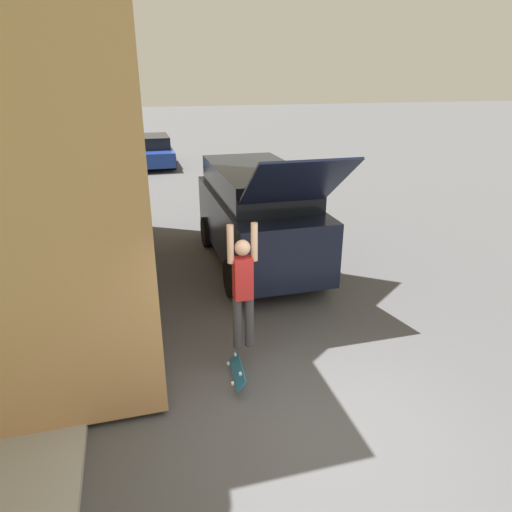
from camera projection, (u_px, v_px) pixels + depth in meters
name	position (u px, v px, depth m)	size (l,w,h in m)	color
ground_plane	(318.00, 429.00, 5.54)	(120.00, 120.00, 0.00)	#49494C
sidewalk	(61.00, 268.00, 10.02)	(1.80, 80.00, 0.10)	#9E9E99
suv_parked	(257.00, 214.00, 9.95)	(2.02, 5.38, 2.86)	black
car_down_street	(151.00, 151.00, 21.33)	(1.95, 4.45, 1.37)	navy
skateboarder	(243.00, 287.00, 6.15)	(0.41, 0.21, 1.82)	#38383D
skateboard	(237.00, 370.00, 6.32)	(0.25, 0.82, 0.26)	#236B99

